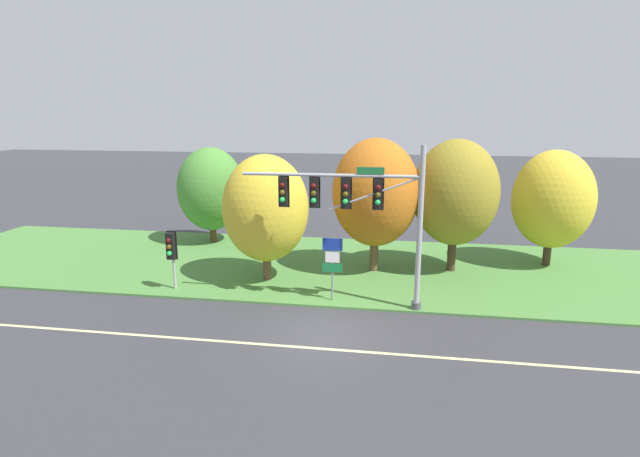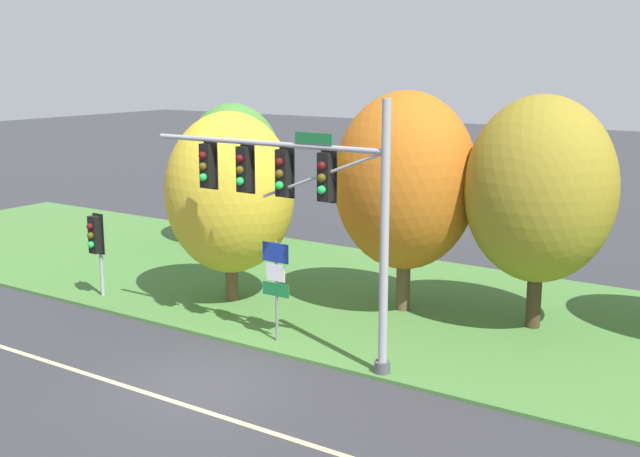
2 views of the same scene
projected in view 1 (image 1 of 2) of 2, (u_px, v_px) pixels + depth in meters
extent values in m
plane|color=#333338|center=(324.00, 334.00, 18.70)|extent=(160.00, 160.00, 0.00)
cube|color=beige|center=(319.00, 348.00, 17.55)|extent=(36.00, 0.16, 0.01)
cube|color=#477A38|center=(347.00, 267.00, 26.62)|extent=(48.00, 11.50, 0.10)
cylinder|color=#9EA0A5|center=(420.00, 230.00, 20.07)|extent=(0.22, 0.22, 6.78)
cylinder|color=#4C4C51|center=(416.00, 305.00, 20.81)|extent=(0.40, 0.40, 0.30)
cylinder|color=#9EA0A5|center=(330.00, 175.00, 20.14)|extent=(7.32, 0.14, 0.14)
cylinder|color=#9EA0A5|center=(375.00, 193.00, 20.02)|extent=(3.69, 0.08, 1.47)
cube|color=black|center=(378.00, 194.00, 20.01)|extent=(0.34, 0.28, 1.22)
cube|color=black|center=(378.00, 194.00, 20.16)|extent=(0.46, 0.04, 1.34)
sphere|color=#4C0C0C|center=(378.00, 188.00, 19.77)|extent=(0.22, 0.22, 0.22)
sphere|color=#51420C|center=(378.00, 195.00, 19.84)|extent=(0.22, 0.22, 0.22)
sphere|color=green|center=(378.00, 202.00, 19.90)|extent=(0.22, 0.22, 0.22)
cube|color=black|center=(346.00, 193.00, 20.21)|extent=(0.34, 0.28, 1.22)
cube|color=black|center=(346.00, 193.00, 20.36)|extent=(0.46, 0.04, 1.34)
sphere|color=#4C0C0C|center=(345.00, 187.00, 19.97)|extent=(0.22, 0.22, 0.22)
sphere|color=#51420C|center=(345.00, 194.00, 20.04)|extent=(0.22, 0.22, 0.22)
sphere|color=green|center=(345.00, 202.00, 20.11)|extent=(0.22, 0.22, 0.22)
cube|color=black|center=(314.00, 193.00, 20.41)|extent=(0.34, 0.28, 1.22)
cube|color=black|center=(315.00, 192.00, 20.56)|extent=(0.46, 0.04, 1.34)
sphere|color=#4C0C0C|center=(313.00, 186.00, 20.17)|extent=(0.22, 0.22, 0.22)
sphere|color=#51420C|center=(313.00, 193.00, 20.24)|extent=(0.22, 0.22, 0.22)
sphere|color=green|center=(313.00, 201.00, 20.31)|extent=(0.22, 0.22, 0.22)
cube|color=black|center=(283.00, 192.00, 20.61)|extent=(0.34, 0.28, 1.22)
cube|color=black|center=(284.00, 191.00, 20.76)|extent=(0.46, 0.04, 1.34)
sphere|color=#4C0C0C|center=(282.00, 185.00, 20.37)|extent=(0.22, 0.22, 0.22)
sphere|color=#51420C|center=(282.00, 193.00, 20.44)|extent=(0.22, 0.22, 0.22)
sphere|color=green|center=(282.00, 200.00, 20.51)|extent=(0.22, 0.22, 0.22)
cube|color=#196B33|center=(370.00, 171.00, 19.79)|extent=(1.10, 0.04, 0.28)
cylinder|color=#9EA0A5|center=(174.00, 261.00, 22.89)|extent=(0.12, 0.12, 2.66)
cube|color=black|center=(171.00, 246.00, 22.52)|extent=(0.34, 0.28, 1.22)
cube|color=black|center=(172.00, 245.00, 22.68)|extent=(0.46, 0.04, 1.34)
sphere|color=#4C0C0C|center=(168.00, 241.00, 22.28)|extent=(0.22, 0.22, 0.22)
sphere|color=#51420C|center=(169.00, 247.00, 22.35)|extent=(0.22, 0.22, 0.22)
sphere|color=green|center=(169.00, 253.00, 22.42)|extent=(0.22, 0.22, 0.22)
cylinder|color=slate|center=(332.00, 269.00, 21.48)|extent=(0.08, 0.08, 2.84)
cube|color=#193399|center=(332.00, 244.00, 21.20)|extent=(0.86, 0.03, 0.54)
cube|color=white|center=(332.00, 257.00, 21.33)|extent=(0.61, 0.03, 0.47)
cube|color=#197238|center=(332.00, 268.00, 21.44)|extent=(0.89, 0.03, 0.37)
cylinder|color=#4C3823|center=(213.00, 224.00, 31.24)|extent=(0.41, 0.41, 2.23)
ellipsoid|color=#478433|center=(211.00, 189.00, 30.73)|extent=(4.10, 4.10, 5.12)
cylinder|color=brown|center=(267.00, 255.00, 24.28)|extent=(0.41, 0.41, 2.40)
ellipsoid|color=gold|center=(266.00, 208.00, 23.75)|extent=(4.11, 4.11, 5.14)
cylinder|color=brown|center=(374.00, 243.00, 25.55)|extent=(0.43, 0.43, 2.87)
ellipsoid|color=#B76019|center=(375.00, 193.00, 24.94)|extent=(4.35, 4.35, 5.43)
cylinder|color=#423021|center=(452.00, 243.00, 25.53)|extent=(0.43, 0.43, 2.90)
ellipsoid|color=olive|center=(455.00, 193.00, 24.93)|extent=(4.27, 4.27, 5.34)
cylinder|color=#423021|center=(548.00, 243.00, 26.49)|extent=(0.41, 0.41, 2.44)
ellipsoid|color=gold|center=(553.00, 199.00, 25.95)|extent=(4.11, 4.11, 5.14)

